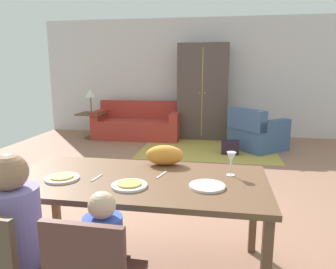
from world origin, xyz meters
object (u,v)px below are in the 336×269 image
Objects in this scene: plate_near_woman at (207,186)px; armchair at (256,133)px; plate_near_child at (129,186)px; person_man at (22,249)px; couch at (138,125)px; plate_near_man at (62,178)px; dining_table at (136,187)px; handbag at (230,147)px; armoire at (203,92)px; side_table at (92,122)px; wine_glass at (231,159)px; table_lamp at (90,94)px; cat at (165,155)px.

plate_near_woman is 0.21× the size of armchair.
plate_near_child is 0.21× the size of armchair.
person_man is 0.57× the size of couch.
dining_table is at bearing 12.67° from plate_near_man.
person_man is at bearing -111.00° from armchair.
person_man is (-1.06, -0.56, -0.26)m from plate_near_woman.
couch reaches higher than handbag.
couch is 2.37m from handbag.
armoire is (-1.12, 0.93, 0.73)m from armchair.
person_man is at bearing -71.36° from side_table.
person_man is 4.51m from handbag.
wine_glass is at bearing -66.91° from couch.
wine_glass is 4.01m from armchair.
plate_near_man is 0.54m from plate_near_child.
plate_near_woman is at bearing -120.50° from wine_glass.
armchair is 0.71m from handbag.
handbag is at bearing -137.64° from armchair.
armoire is (-0.52, 4.85, 0.16)m from wine_glass.
table_lamp is at bearing 173.07° from armchair.
plate_near_woman is at bearing -86.09° from armoire.
plate_near_man is at bearing -69.43° from side_table.
armoire is at bearing 11.30° from table_lamp.
side_table is (-1.75, 5.20, -0.14)m from person_man.
wine_glass is 0.58× the size of cat.
side_table is 1.81× the size of handbag.
couch is (-0.74, 5.45, -0.21)m from person_man.
cat reaches higher than plate_near_woman.
plate_near_woman is at bearing -10.61° from dining_table.
cat is 1.00× the size of handbag.
plate_near_man is at bearing 90.38° from person_man.
table_lamp reaches higher than wine_glass.
cat is at bearing -59.74° from side_table.
couch is 3.60× the size of table_lamp.
couch is at bearing 110.21° from plate_near_woman.
plate_near_man and plate_near_woman have the same top height.
side_table is 1.07× the size of table_lamp.
wine_glass is (0.70, 0.36, 0.12)m from plate_near_child.
dining_table is 5.09m from table_lamp.
plate_near_woman is at bearing 8.53° from plate_near_child.
armoire reaches higher than wine_glass.
armoire is (-0.35, 5.13, 0.28)m from plate_near_woman.
plate_near_woman is 0.78× the size of handbag.
wine_glass is (0.70, 0.18, 0.20)m from dining_table.
couch is (-1.42, 4.43, -0.54)m from cat.
handbag is (-0.51, -0.46, -0.19)m from armchair.
plate_near_child is at bearing 41.92° from person_man.
handbag is (0.09, 3.46, -0.76)m from wine_glass.
plate_near_child is at bearing -106.85° from armchair.
plate_near_man reaches higher than dining_table.
armchair is at bearing -6.93° from table_lamp.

